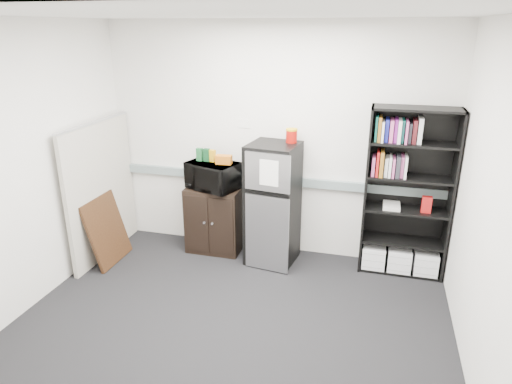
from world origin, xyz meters
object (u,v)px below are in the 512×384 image
microwave (213,176)px  cabinet (215,219)px  refrigerator (273,205)px  bookshelf (407,195)px  cubicle_partition (101,190)px

microwave → cabinet: bearing=107.7°
cabinet → refrigerator: (0.74, -0.08, 0.30)m
bookshelf → cabinet: bearing=-178.3°
bookshelf → microwave: 2.19m
cubicle_partition → bookshelf: bearing=8.1°
cabinet → microwave: microwave is taller
cubicle_partition → microwave: cubicle_partition is taller
cubicle_partition → microwave: 1.31m
cabinet → microwave: bearing=-90.0°
cubicle_partition → refrigerator: cubicle_partition is taller
microwave → refrigerator: (0.74, -0.06, -0.26)m
cabinet → microwave: size_ratio=1.40×
bookshelf → cabinet: 2.25m
cubicle_partition → microwave: size_ratio=2.81×
bookshelf → microwave: size_ratio=3.21×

